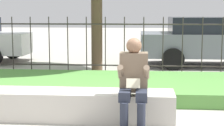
# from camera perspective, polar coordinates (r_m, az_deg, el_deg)

# --- Properties ---
(ground_plane) EXTENTS (60.00, 60.00, 0.00)m
(ground_plane) POSITION_cam_1_polar(r_m,az_deg,el_deg) (5.60, -4.78, -8.55)
(ground_plane) COLOR #A8A399
(stone_bench) EXTENTS (2.76, 0.60, 0.43)m
(stone_bench) POSITION_cam_1_polar(r_m,az_deg,el_deg) (5.56, -4.95, -6.68)
(stone_bench) COLOR beige
(stone_bench) RESTS_ON ground_plane
(person_seated_reader) EXTENTS (0.42, 0.73, 1.23)m
(person_seated_reader) POSITION_cam_1_polar(r_m,az_deg,el_deg) (5.05, 3.30, -2.64)
(person_seated_reader) COLOR black
(person_seated_reader) RESTS_ON ground_plane
(grass_berm) EXTENTS (8.84, 2.39, 0.24)m
(grass_berm) POSITION_cam_1_polar(r_m,az_deg,el_deg) (7.40, -2.34, -3.50)
(grass_berm) COLOR #569342
(grass_berm) RESTS_ON ground_plane
(iron_fence) EXTENTS (6.84, 0.03, 1.45)m
(iron_fence) POSITION_cam_1_polar(r_m,az_deg,el_deg) (8.96, -1.02, 2.62)
(iron_fence) COLOR #332D28
(iron_fence) RESTS_ON ground_plane
(car_parked_right) EXTENTS (4.59, 2.05, 1.41)m
(car_parked_right) POSITION_cam_1_polar(r_m,az_deg,el_deg) (11.25, 15.88, 3.37)
(car_parked_right) COLOR slate
(car_parked_right) RESTS_ON ground_plane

